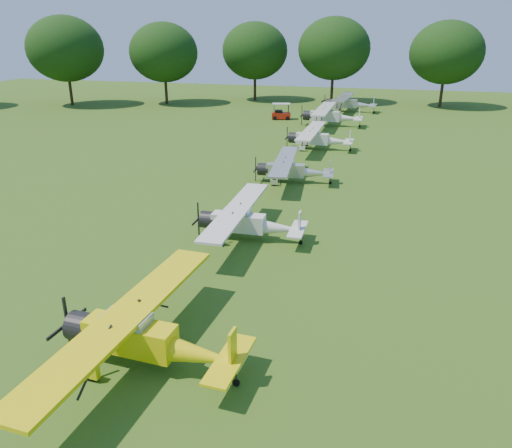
{
  "coord_description": "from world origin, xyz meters",
  "views": [
    {
      "loc": [
        8.32,
        -24.8,
        10.63
      ],
      "look_at": [
        1.86,
        -1.83,
        1.4
      ],
      "focal_mm": 35.0,
      "sensor_mm": 36.0,
      "label": 1
    }
  ],
  "objects_px": {
    "aircraft_7": "(348,102)",
    "golf_cart": "(281,114)",
    "aircraft_6": "(330,115)",
    "aircraft_2": "(143,335)",
    "aircraft_3": "(246,220)",
    "aircraft_4": "(291,168)",
    "aircraft_5": "(317,137)"
  },
  "relations": [
    {
      "from": "aircraft_2",
      "to": "aircraft_7",
      "type": "bearing_deg",
      "value": 92.3
    },
    {
      "from": "aircraft_2",
      "to": "golf_cart",
      "type": "bearing_deg",
      "value": 100.8
    },
    {
      "from": "aircraft_3",
      "to": "aircraft_7",
      "type": "relative_size",
      "value": 0.83
    },
    {
      "from": "aircraft_6",
      "to": "aircraft_2",
      "type": "bearing_deg",
      "value": -90.64
    },
    {
      "from": "aircraft_6",
      "to": "aircraft_7",
      "type": "relative_size",
      "value": 1.0
    },
    {
      "from": "aircraft_7",
      "to": "golf_cart",
      "type": "distance_m",
      "value": 11.73
    },
    {
      "from": "aircraft_3",
      "to": "aircraft_7",
      "type": "distance_m",
      "value": 48.27
    },
    {
      "from": "aircraft_5",
      "to": "aircraft_7",
      "type": "relative_size",
      "value": 0.88
    },
    {
      "from": "aircraft_3",
      "to": "aircraft_7",
      "type": "height_order",
      "value": "aircraft_7"
    },
    {
      "from": "aircraft_4",
      "to": "golf_cart",
      "type": "xyz_separation_m",
      "value": [
        -7.3,
        27.97,
        -0.42
      ]
    },
    {
      "from": "aircraft_4",
      "to": "aircraft_7",
      "type": "distance_m",
      "value": 36.81
    },
    {
      "from": "aircraft_5",
      "to": "aircraft_6",
      "type": "relative_size",
      "value": 0.88
    },
    {
      "from": "aircraft_2",
      "to": "aircraft_6",
      "type": "height_order",
      "value": "aircraft_6"
    },
    {
      "from": "aircraft_6",
      "to": "aircraft_4",
      "type": "bearing_deg",
      "value": -89.77
    },
    {
      "from": "aircraft_6",
      "to": "aircraft_7",
      "type": "xyz_separation_m",
      "value": [
        0.98,
        12.05,
        -0.0
      ]
    },
    {
      "from": "aircraft_2",
      "to": "aircraft_6",
      "type": "relative_size",
      "value": 0.91
    },
    {
      "from": "aircraft_4",
      "to": "aircraft_5",
      "type": "height_order",
      "value": "aircraft_5"
    },
    {
      "from": "aircraft_6",
      "to": "aircraft_3",
      "type": "bearing_deg",
      "value": -90.29
    },
    {
      "from": "golf_cart",
      "to": "aircraft_6",
      "type": "bearing_deg",
      "value": -39.88
    },
    {
      "from": "aircraft_7",
      "to": "golf_cart",
      "type": "relative_size",
      "value": 4.44
    },
    {
      "from": "aircraft_3",
      "to": "aircraft_4",
      "type": "distance_m",
      "value": 11.46
    },
    {
      "from": "aircraft_2",
      "to": "golf_cart",
      "type": "distance_m",
      "value": 51.45
    },
    {
      "from": "aircraft_7",
      "to": "aircraft_3",
      "type": "bearing_deg",
      "value": -88.59
    },
    {
      "from": "aircraft_4",
      "to": "golf_cart",
      "type": "height_order",
      "value": "golf_cart"
    },
    {
      "from": "aircraft_5",
      "to": "golf_cart",
      "type": "height_order",
      "value": "aircraft_5"
    },
    {
      "from": "aircraft_2",
      "to": "aircraft_3",
      "type": "relative_size",
      "value": 1.1
    },
    {
      "from": "aircraft_2",
      "to": "aircraft_7",
      "type": "distance_m",
      "value": 59.79
    },
    {
      "from": "aircraft_3",
      "to": "aircraft_5",
      "type": "distance_m",
      "value": 23.18
    },
    {
      "from": "aircraft_5",
      "to": "aircraft_7",
      "type": "distance_m",
      "value": 25.08
    },
    {
      "from": "aircraft_5",
      "to": "golf_cart",
      "type": "bearing_deg",
      "value": 113.69
    },
    {
      "from": "aircraft_4",
      "to": "aircraft_6",
      "type": "xyz_separation_m",
      "value": [
        -0.59,
        24.76,
        0.26
      ]
    },
    {
      "from": "aircraft_3",
      "to": "golf_cart",
      "type": "bearing_deg",
      "value": 98.5
    }
  ]
}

